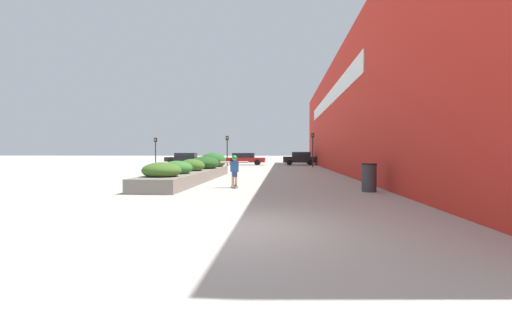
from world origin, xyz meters
The scene contains 13 objects.
ground_plane centered at (0.00, 0.00, 0.00)m, with size 300.00×300.00×0.00m, color #ADA89E.
building_wall_right centered at (5.55, 21.07, 4.52)m, with size 0.67×47.92×9.02m.
planter_box centered at (-3.65, 11.75, 0.54)m, with size 1.91×12.30×1.50m.
skateboard centered at (-0.92, 7.74, 0.07)m, with size 0.37×0.66×0.10m.
skateboarder centered at (-0.92, 7.74, 0.88)m, with size 1.18×0.44×1.30m.
trash_bin centered at (4.46, 6.68, 0.55)m, with size 0.58×0.58×1.09m.
car_leftmost centered at (3.31, 34.79, 0.82)m, with size 3.98×1.99×1.58m.
car_center_left centered at (-11.24, 36.08, 0.79)m, with size 4.72×1.91×1.46m.
car_center_right centered at (12.11, 35.57, 0.75)m, with size 4.47×2.05×1.43m.
car_rightmost centered at (-3.35, 34.43, 0.77)m, with size 4.79×1.91×1.45m.
traffic_light_left centered at (-4.50, 28.07, 2.22)m, with size 0.28×0.30×3.22m.
traffic_light_right centered at (4.28, 28.65, 2.40)m, with size 0.28×0.30×3.53m.
traffic_light_far_left centered at (-12.01, 27.93, 2.11)m, with size 0.28×0.30×3.06m.
Camera 1 is at (1.09, -6.77, 1.52)m, focal length 24.00 mm.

